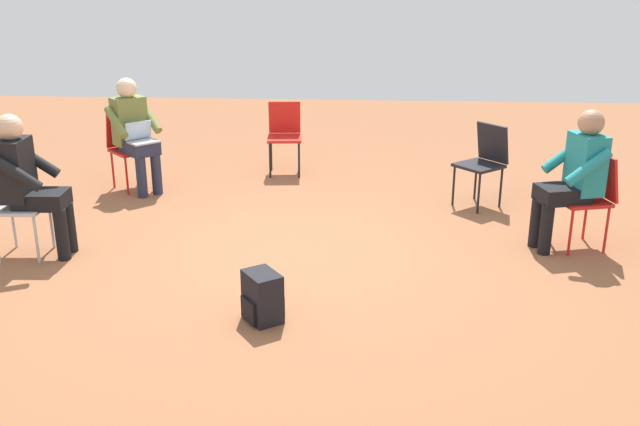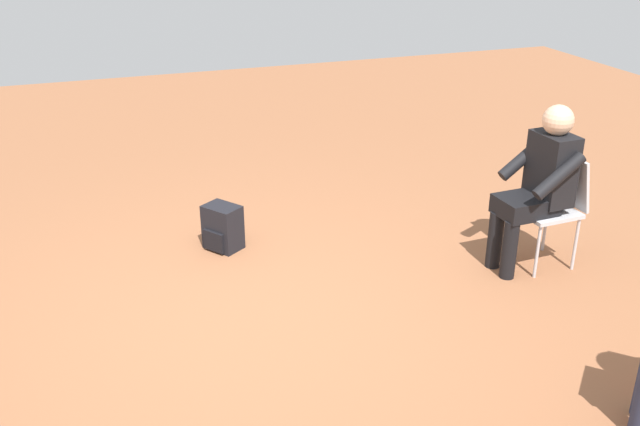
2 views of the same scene
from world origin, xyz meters
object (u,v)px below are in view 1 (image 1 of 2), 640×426
at_px(chair_south, 285,132).
at_px(chair_southwest, 484,159).
at_px(person_in_teal, 575,173).
at_px(chair_east, 11,201).
at_px(chair_west, 590,194).
at_px(chair_southeast, 129,144).
at_px(backpack_near_laptop_user, 263,299).
at_px(person_with_laptop, 134,129).
at_px(person_in_black, 28,178).

bearing_deg(chair_south, chair_southwest, 148.04).
bearing_deg(person_in_teal, chair_south, 35.78).
bearing_deg(chair_east, chair_west, 93.13).
distance_m(chair_west, chair_east, 4.98).
height_order(chair_southeast, chair_south, same).
xyz_separation_m(chair_southwest, backpack_near_laptop_user, (1.92, 2.70, -0.34)).
distance_m(chair_west, person_in_teal, 0.26).
height_order(person_with_laptop, person_in_black, same).
relative_size(person_with_laptop, person_in_teal, 1.00).
distance_m(chair_west, person_with_laptop, 4.70).
xyz_separation_m(person_with_laptop, backpack_near_laptop_user, (-1.82, 2.96, -0.53)).
relative_size(chair_west, person_with_laptop, 0.69).
distance_m(chair_southeast, person_in_teal, 4.71).
bearing_deg(person_in_black, person_with_laptop, 168.05).
relative_size(chair_east, person_with_laptop, 0.69).
bearing_deg(person_with_laptop, backpack_near_laptop_user, 76.94).
bearing_deg(person_in_teal, chair_west, -90.00).
relative_size(person_with_laptop, person_in_black, 1.00).
relative_size(chair_southwest, person_in_black, 0.69).
xyz_separation_m(chair_southeast, person_in_teal, (-4.44, 1.56, 0.20)).
height_order(chair_south, person_with_laptop, person_with_laptop).
bearing_deg(person_in_teal, person_in_black, 80.95).
relative_size(person_with_laptop, backpack_near_laptop_user, 3.44).
relative_size(chair_west, chair_east, 1.00).
relative_size(chair_east, person_in_black, 0.69).
bearing_deg(chair_south, person_in_black, 50.78).
xyz_separation_m(chair_southwest, person_in_black, (4.04, 1.64, 0.20)).
relative_size(chair_southeast, person_with_laptop, 0.69).
xyz_separation_m(chair_southwest, chair_south, (2.19, -1.10, 0.00)).
distance_m(chair_southwest, backpack_near_laptop_user, 3.33).
bearing_deg(chair_southeast, chair_west, 117.22).
bearing_deg(person_with_laptop, chair_west, 118.17).
relative_size(chair_southeast, chair_east, 1.00).
distance_m(chair_southeast, chair_southwest, 3.88).
bearing_deg(backpack_near_laptop_user, person_in_black, -26.41).
height_order(chair_west, chair_east, same).
distance_m(chair_southwest, person_in_teal, 1.32).
xyz_separation_m(chair_southwest, person_in_teal, (-0.58, 1.17, 0.20)).
bearing_deg(chair_west, backpack_near_laptop_user, 105.60).
xyz_separation_m(chair_southeast, chair_east, (0.35, 2.04, 0.00)).
height_order(chair_southwest, chair_west, same).
height_order(chair_southwest, chair_east, same).
distance_m(chair_southeast, chair_south, 1.82).
relative_size(person_in_teal, backpack_near_laptop_user, 3.44).
height_order(chair_southwest, person_with_laptop, person_with_laptop).
bearing_deg(chair_west, person_with_laptop, 57.85).
height_order(chair_west, person_with_laptop, person_with_laptop).
height_order(person_in_teal, person_in_black, same).
xyz_separation_m(chair_east, person_in_teal, (-4.79, -0.48, 0.20)).
height_order(chair_south, backpack_near_laptop_user, chair_south).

